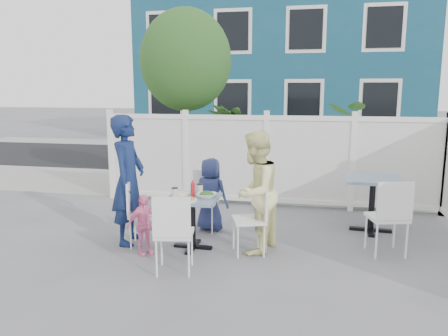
% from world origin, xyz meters
% --- Properties ---
extents(ground, '(80.00, 80.00, 0.00)m').
position_xyz_m(ground, '(0.00, 0.00, 0.00)').
color(ground, slate).
extents(near_sidewalk, '(24.00, 2.60, 0.01)m').
position_xyz_m(near_sidewalk, '(0.00, 3.80, 0.01)').
color(near_sidewalk, gray).
rests_on(near_sidewalk, ground).
extents(street, '(24.00, 5.00, 0.01)m').
position_xyz_m(street, '(0.00, 7.50, 0.00)').
color(street, black).
rests_on(street, ground).
extents(far_sidewalk, '(24.00, 1.60, 0.01)m').
position_xyz_m(far_sidewalk, '(0.00, 10.60, 0.01)').
color(far_sidewalk, gray).
rests_on(far_sidewalk, ground).
extents(building, '(11.00, 6.00, 6.00)m').
position_xyz_m(building, '(-0.50, 14.00, 3.00)').
color(building, navy).
rests_on(building, ground).
extents(fence_back, '(5.86, 0.08, 1.60)m').
position_xyz_m(fence_back, '(0.10, 2.40, 0.78)').
color(fence_back, white).
rests_on(fence_back, ground).
extents(tree, '(1.80, 1.62, 3.59)m').
position_xyz_m(tree, '(-1.60, 3.30, 2.59)').
color(tree, '#382316').
rests_on(tree, ground).
extents(utility_cabinet, '(0.67, 0.50, 1.18)m').
position_xyz_m(utility_cabinet, '(-2.26, 4.00, 0.59)').
color(utility_cabinet, gold).
rests_on(utility_cabinet, ground).
extents(potted_shrub_a, '(1.32, 1.32, 1.76)m').
position_xyz_m(potted_shrub_a, '(-0.62, 3.10, 0.88)').
color(potted_shrub_a, '#26461A').
rests_on(potted_shrub_a, ground).
extents(potted_shrub_b, '(2.14, 2.07, 1.81)m').
position_xyz_m(potted_shrub_b, '(1.98, 3.00, 0.90)').
color(potted_shrub_b, '#26461A').
rests_on(potted_shrub_b, ground).
extents(main_table, '(0.65, 0.65, 0.68)m').
position_xyz_m(main_table, '(-0.59, 0.13, 0.53)').
color(main_table, '#415577').
rests_on(main_table, ground).
extents(spare_table, '(0.79, 0.79, 0.80)m').
position_xyz_m(spare_table, '(1.76, 1.32, 0.62)').
color(spare_table, '#415577').
rests_on(spare_table, ground).
extents(chair_left, '(0.46, 0.47, 0.87)m').
position_xyz_m(chair_left, '(-1.32, 0.11, 0.50)').
color(chair_left, white).
rests_on(chair_left, ground).
extents(chair_right, '(0.50, 0.51, 0.89)m').
position_xyz_m(chair_right, '(0.21, 0.14, 0.52)').
color(chair_right, white).
rests_on(chair_right, ground).
extents(chair_back, '(0.39, 0.38, 0.86)m').
position_xyz_m(chair_back, '(-0.64, 0.96, 0.50)').
color(chair_back, white).
rests_on(chair_back, ground).
extents(chair_near, '(0.48, 0.47, 0.91)m').
position_xyz_m(chair_near, '(-0.58, -0.69, 0.53)').
color(chair_near, white).
rests_on(chair_near, ground).
extents(chair_spare, '(0.53, 0.51, 0.96)m').
position_xyz_m(chair_spare, '(1.85, 0.36, 0.56)').
color(chair_spare, white).
rests_on(chair_spare, ground).
extents(man, '(0.44, 0.65, 1.72)m').
position_xyz_m(man, '(-1.48, 0.18, 0.86)').
color(man, '#12204B').
rests_on(man, ground).
extents(woman, '(0.77, 0.88, 1.54)m').
position_xyz_m(woman, '(0.21, 0.19, 0.77)').
color(woman, '#F7EF60').
rests_on(woman, ground).
extents(boy, '(0.59, 0.46, 1.07)m').
position_xyz_m(boy, '(-0.54, 0.92, 0.53)').
color(boy, navy).
rests_on(boy, ground).
extents(toddler, '(0.43, 0.47, 0.77)m').
position_xyz_m(toddler, '(-1.13, -0.19, 0.38)').
color(toddler, pink).
rests_on(toddler, ground).
extents(plate_main, '(0.25, 0.25, 0.02)m').
position_xyz_m(plate_main, '(-0.61, -0.05, 0.69)').
color(plate_main, white).
rests_on(plate_main, main_table).
extents(plate_side, '(0.24, 0.24, 0.02)m').
position_xyz_m(plate_side, '(-0.79, 0.26, 0.69)').
color(plate_side, white).
rests_on(plate_side, main_table).
extents(salad_bowl, '(0.24, 0.24, 0.06)m').
position_xyz_m(salad_bowl, '(-0.41, 0.14, 0.71)').
color(salad_bowl, white).
rests_on(salad_bowl, main_table).
extents(coffee_cup_a, '(0.08, 0.08, 0.12)m').
position_xyz_m(coffee_cup_a, '(-0.81, 0.07, 0.74)').
color(coffee_cup_a, beige).
rests_on(coffee_cup_a, main_table).
extents(coffee_cup_b, '(0.08, 0.08, 0.12)m').
position_xyz_m(coffee_cup_b, '(-0.55, 0.36, 0.74)').
color(coffee_cup_b, beige).
rests_on(coffee_cup_b, main_table).
extents(ketchup_bottle, '(0.05, 0.05, 0.17)m').
position_xyz_m(ketchup_bottle, '(-0.60, 0.18, 0.77)').
color(ketchup_bottle, red).
rests_on(ketchup_bottle, main_table).
extents(salt_shaker, '(0.03, 0.03, 0.07)m').
position_xyz_m(salt_shaker, '(-0.68, 0.40, 0.72)').
color(salt_shaker, white).
rests_on(salt_shaker, main_table).
extents(pepper_shaker, '(0.03, 0.03, 0.07)m').
position_xyz_m(pepper_shaker, '(-0.65, 0.38, 0.72)').
color(pepper_shaker, black).
rests_on(pepper_shaker, main_table).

